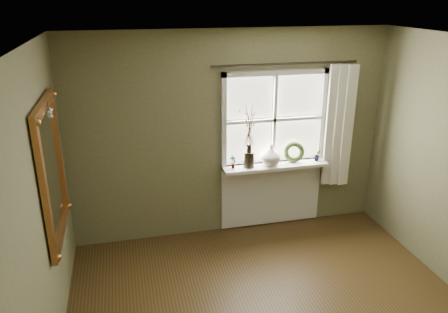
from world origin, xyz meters
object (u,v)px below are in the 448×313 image
dark_jug (249,159)px  gilt_mirror (52,171)px  cream_vase (271,155)px  wreath (294,154)px

dark_jug → gilt_mirror: bearing=-156.9°
cream_vase → wreath: 0.33m
dark_jug → cream_vase: 0.29m
cream_vase → wreath: size_ratio=1.00×
dark_jug → wreath: bearing=3.7°
wreath → gilt_mirror: bearing=-143.3°
dark_jug → gilt_mirror: (-2.16, -0.92, 0.43)m
wreath → dark_jug: bearing=-158.7°
wreath → gilt_mirror: gilt_mirror is taller
cream_vase → gilt_mirror: gilt_mirror is taller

